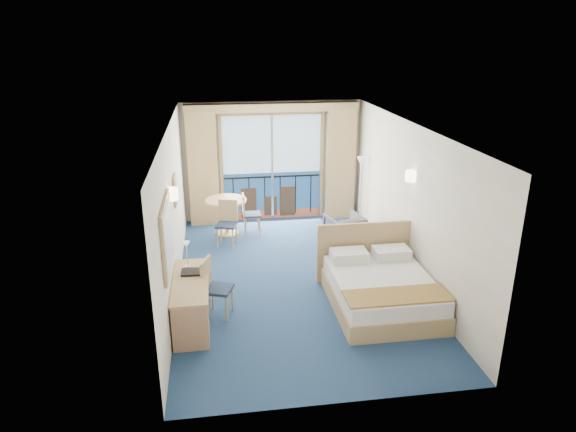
% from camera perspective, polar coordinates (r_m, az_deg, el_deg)
% --- Properties ---
extents(floor, '(6.50, 6.50, 0.00)m').
position_cam_1_polar(floor, '(9.13, 0.70, -7.04)').
color(floor, navy).
rests_on(floor, ground).
extents(room_walls, '(4.04, 6.54, 2.72)m').
position_cam_1_polar(room_walls, '(8.48, 0.75, 3.75)').
color(room_walls, beige).
rests_on(room_walls, ground).
extents(balcony_door, '(2.36, 0.03, 2.52)m').
position_cam_1_polar(balcony_door, '(11.72, -1.80, 5.05)').
color(balcony_door, navy).
rests_on(balcony_door, room_walls).
extents(curtain_left, '(0.65, 0.22, 2.55)m').
position_cam_1_polar(curtain_left, '(11.47, -9.43, 5.16)').
color(curtain_left, tan).
rests_on(curtain_left, room_walls).
extents(curtain_right, '(0.65, 0.22, 2.55)m').
position_cam_1_polar(curtain_right, '(11.82, 5.83, 5.75)').
color(curtain_right, tan).
rests_on(curtain_right, room_walls).
extents(pelmet, '(3.80, 0.25, 0.18)m').
position_cam_1_polar(pelmet, '(11.32, -1.77, 11.96)').
color(pelmet, tan).
rests_on(pelmet, room_walls).
extents(mirror, '(0.05, 1.25, 0.95)m').
position_cam_1_polar(mirror, '(7.06, -13.28, -2.10)').
color(mirror, tan).
rests_on(mirror, room_walls).
extents(wall_print, '(0.04, 0.42, 0.52)m').
position_cam_1_polar(wall_print, '(8.88, -12.40, 2.84)').
color(wall_print, tan).
rests_on(wall_print, room_walls).
extents(sconce_left, '(0.18, 0.18, 0.18)m').
position_cam_1_polar(sconce_left, '(7.81, -12.75, 2.39)').
color(sconce_left, beige).
rests_on(sconce_left, room_walls).
extents(sconce_right, '(0.18, 0.18, 0.18)m').
position_cam_1_polar(sconce_right, '(8.83, 13.48, 4.34)').
color(sconce_right, beige).
rests_on(sconce_right, room_walls).
extents(bed, '(1.69, 2.00, 1.06)m').
position_cam_1_polar(bed, '(8.32, 10.24, -7.90)').
color(bed, tan).
rests_on(bed, ground).
extents(nightstand, '(0.44, 0.42, 0.58)m').
position_cam_1_polar(nightstand, '(9.67, 10.79, -3.90)').
color(nightstand, '#A47A56').
rests_on(nightstand, ground).
extents(phone, '(0.21, 0.19, 0.07)m').
position_cam_1_polar(phone, '(9.58, 11.14, -2.02)').
color(phone, silver).
rests_on(phone, nightstand).
extents(armchair, '(0.82, 0.83, 0.64)m').
position_cam_1_polar(armchair, '(10.52, 6.27, -1.52)').
color(armchair, '#424550').
rests_on(armchair, ground).
extents(floor_lamp, '(0.22, 0.22, 1.59)m').
position_cam_1_polar(floor_lamp, '(11.28, 8.07, 4.60)').
color(floor_lamp, silver).
rests_on(floor_lamp, ground).
extents(desk, '(0.52, 1.52, 0.71)m').
position_cam_1_polar(desk, '(7.45, -10.76, -10.61)').
color(desk, tan).
rests_on(desk, ground).
extents(desk_chair, '(0.51, 0.50, 0.92)m').
position_cam_1_polar(desk_chair, '(7.91, -8.31, -7.50)').
color(desk_chair, '#1F2E49').
rests_on(desk_chair, ground).
extents(folder, '(0.35, 0.27, 0.03)m').
position_cam_1_polar(folder, '(7.86, -10.57, -6.13)').
color(folder, black).
rests_on(folder, desk).
extents(desk_lamp, '(0.11, 0.11, 0.42)m').
position_cam_1_polar(desk_lamp, '(7.92, -11.18, -3.64)').
color(desk_lamp, silver).
rests_on(desk_lamp, desk).
extents(round_table, '(0.87, 0.87, 0.78)m').
position_cam_1_polar(round_table, '(10.98, -6.89, 0.90)').
color(round_table, tan).
rests_on(round_table, ground).
extents(table_chair_a, '(0.38, 0.37, 0.87)m').
position_cam_1_polar(table_chair_a, '(11.03, -4.43, 0.51)').
color(table_chair_a, '#1F2E49').
rests_on(table_chair_a, ground).
extents(table_chair_b, '(0.49, 0.49, 0.92)m').
position_cam_1_polar(table_chair_b, '(10.49, -6.77, -0.44)').
color(table_chair_b, '#1F2E49').
rests_on(table_chair_b, ground).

